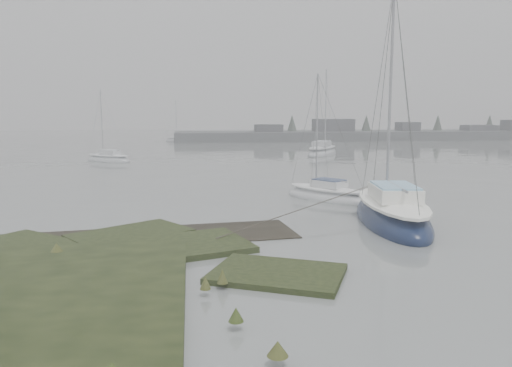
% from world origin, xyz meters
% --- Properties ---
extents(ground, '(160.00, 160.00, 0.00)m').
position_xyz_m(ground, '(0.00, 30.00, 0.00)').
color(ground, slate).
rests_on(ground, ground).
extents(far_shoreline, '(60.00, 8.00, 4.15)m').
position_xyz_m(far_shoreline, '(26.84, 61.90, 0.85)').
color(far_shoreline, '#4C4F51').
rests_on(far_shoreline, ground).
extents(sailboat_main, '(3.48, 7.68, 10.46)m').
position_xyz_m(sailboat_main, '(6.21, 5.35, 0.32)').
color(sailboat_main, '#0F1935').
rests_on(sailboat_main, ground).
extents(sailboat_white, '(4.20, 4.85, 6.87)m').
position_xyz_m(sailboat_white, '(5.04, 11.03, 0.21)').
color(sailboat_white, silver).
rests_on(sailboat_white, ground).
extents(sailboat_far_a, '(4.87, 4.12, 6.84)m').
position_xyz_m(sailboat_far_a, '(-9.06, 32.42, 0.21)').
color(sailboat_far_a, silver).
rests_on(sailboat_far_a, ground).
extents(sailboat_far_b, '(5.42, 6.79, 9.40)m').
position_xyz_m(sailboat_far_b, '(11.75, 36.56, 0.29)').
color(sailboat_far_b, '#A5A9AE').
rests_on(sailboat_far_b, ground).
extents(sailboat_far_c, '(4.90, 3.05, 6.57)m').
position_xyz_m(sailboat_far_c, '(-3.17, 61.56, 0.20)').
color(sailboat_far_c, '#B9BDC4').
rests_on(sailboat_far_c, ground).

